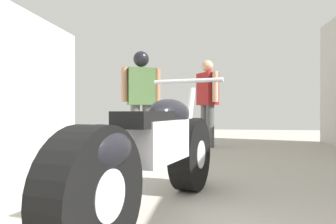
# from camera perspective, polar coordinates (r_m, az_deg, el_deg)

# --- Properties ---
(ground_plane) EXTENTS (16.72, 16.72, 0.00)m
(ground_plane) POSITION_cam_1_polar(r_m,az_deg,el_deg) (4.10, 0.92, -10.04)
(ground_plane) COLOR #A8A399
(motorcycle_maroon_cruiser) EXTENTS (0.86, 2.16, 1.02)m
(motorcycle_maroon_cruiser) POSITION_cam_1_polar(r_m,az_deg,el_deg) (2.19, -2.55, -7.68)
(motorcycle_maroon_cruiser) COLOR black
(motorcycle_maroon_cruiser) RESTS_ON ground_plane
(mechanic_in_blue) EXTENTS (0.47, 0.65, 1.75)m
(mechanic_in_blue) POSITION_cam_1_polar(r_m,az_deg,el_deg) (6.44, 7.12, 2.56)
(mechanic_in_blue) COLOR #4C4C4C
(mechanic_in_blue) RESTS_ON ground_plane
(mechanic_with_helmet) EXTENTS (0.67, 0.41, 1.76)m
(mechanic_with_helmet) POSITION_cam_1_polar(r_m,az_deg,el_deg) (5.47, -4.87, 3.60)
(mechanic_with_helmet) COLOR #4C4C4C
(mechanic_with_helmet) RESTS_ON ground_plane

